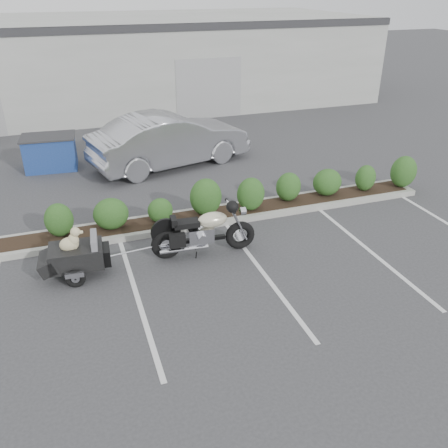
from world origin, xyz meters
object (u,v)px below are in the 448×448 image
object	(u,v)px
pet_trailer	(76,255)
sedan	(170,140)
dumpster	(50,152)
motorcycle	(204,232)

from	to	relation	value
pet_trailer	sedan	size ratio (longest dim) A/B	0.36
pet_trailer	dumpster	xyz separation A→B (m)	(-0.36, 6.90, 0.08)
motorcycle	pet_trailer	size ratio (longest dim) A/B	1.25
motorcycle	pet_trailer	bearing A→B (deg)	-176.01
motorcycle	dumpster	bearing A→B (deg)	118.93
dumpster	pet_trailer	bearing A→B (deg)	-82.24
sedan	dumpster	world-z (taller)	sedan
sedan	dumpster	bearing A→B (deg)	61.45
sedan	motorcycle	bearing A→B (deg)	159.24
sedan	dumpster	distance (m)	3.94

